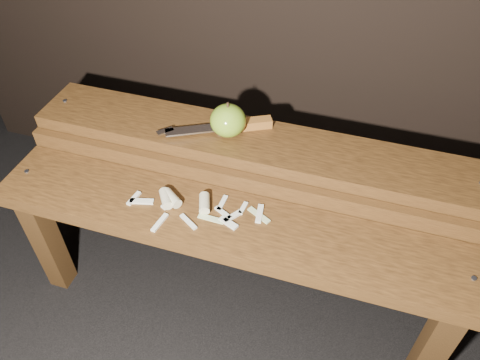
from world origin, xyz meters
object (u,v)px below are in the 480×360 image
(bench_front_tier, at_px, (225,240))
(bench_rear_tier, at_px, (252,164))
(apple, at_px, (228,120))
(knife, at_px, (234,126))

(bench_front_tier, relative_size, bench_rear_tier, 1.00)
(apple, xyz_separation_m, knife, (0.01, 0.02, -0.03))
(bench_front_tier, distance_m, apple, 0.31)
(bench_rear_tier, bearing_deg, apple, 176.30)
(bench_rear_tier, bearing_deg, bench_front_tier, -90.00)
(apple, height_order, knife, apple)
(bench_front_tier, height_order, knife, knife)
(bench_rear_tier, xyz_separation_m, apple, (-0.07, 0.00, 0.13))
(bench_front_tier, relative_size, apple, 12.45)
(bench_front_tier, distance_m, knife, 0.30)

